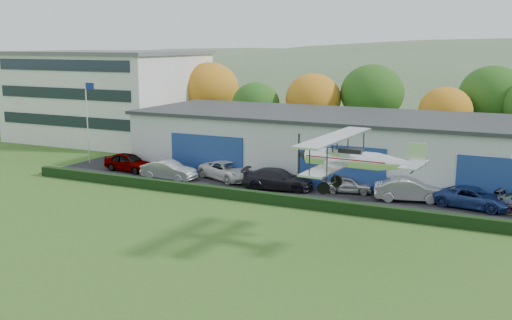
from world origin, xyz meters
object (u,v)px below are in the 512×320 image
at_px(office_block, 109,95).
at_px(biplane, 353,157).
at_px(flagpole, 88,114).
at_px(car_2, 227,171).
at_px(car_3, 278,179).
at_px(car_5, 409,190).
at_px(car_6, 473,198).
at_px(car_1, 169,170).
at_px(hangar, 363,146).
at_px(car_4, 348,184).
at_px(car_0, 129,162).

distance_m(office_block, biplane, 45.31).
xyz_separation_m(flagpole, car_2, (15.13, -0.52, -3.98)).
relative_size(car_3, biplane, 0.67).
relative_size(car_5, car_6, 0.97).
xyz_separation_m(car_1, car_5, (19.62, 1.76, 0.04)).
xyz_separation_m(hangar, car_4, (0.69, -6.40, -1.94)).
height_order(car_2, car_3, car_3).
height_order(flagpole, car_5, flagpole).
height_order(car_2, biplane, biplane).
bearing_deg(car_6, car_3, 102.29).
height_order(car_6, biplane, biplane).
bearing_deg(car_0, car_2, -79.81).
relative_size(hangar, car_2, 7.46).
bearing_deg(car_6, flagpole, 97.21).
bearing_deg(hangar, office_block, 167.99).
relative_size(car_2, biplane, 0.66).
height_order(office_block, car_0, office_block).
bearing_deg(car_1, car_2, -65.18).
xyz_separation_m(hangar, office_block, (-33.00, 7.02, 2.56)).
height_order(flagpole, car_6, flagpole).
distance_m(flagpole, car_0, 6.90).
distance_m(car_3, car_5, 10.05).
distance_m(car_4, biplane, 13.38).
bearing_deg(car_6, biplane, 163.92).
bearing_deg(car_4, car_5, -107.55).
height_order(car_0, car_1, car_0).
height_order(office_block, car_6, office_block).
bearing_deg(flagpole, car_2, -1.96).
bearing_deg(office_block, car_3, -27.42).
bearing_deg(car_0, car_4, -81.89).
relative_size(office_block, car_2, 3.78).
xyz_separation_m(office_block, car_4, (33.69, -13.42, -4.50)).
bearing_deg(biplane, flagpole, 160.55).
xyz_separation_m(car_4, car_6, (9.14, -0.38, 0.06)).
bearing_deg(car_4, car_3, 91.62).
relative_size(hangar, flagpole, 5.08).
relative_size(flagpole, car_3, 1.43).
bearing_deg(car_4, office_block, 55.76).
bearing_deg(office_block, car_0, -46.29).
relative_size(car_4, car_6, 0.75).
height_order(car_1, car_3, car_3).
relative_size(car_1, car_6, 0.93).
xyz_separation_m(car_0, car_6, (29.18, 0.48, -0.09)).
bearing_deg(car_4, car_1, 85.83).
relative_size(car_3, car_5, 1.11).
relative_size(hangar, car_1, 8.46).
bearing_deg(flagpole, car_0, -13.00).
xyz_separation_m(car_4, car_5, (4.75, -0.42, 0.16)).
bearing_deg(car_3, car_4, -87.16).
distance_m(office_block, car_6, 45.22).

